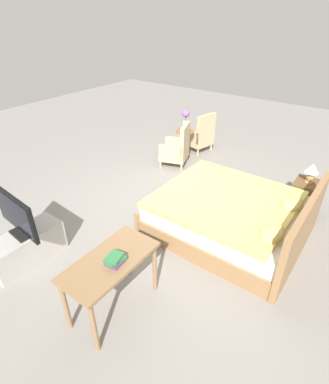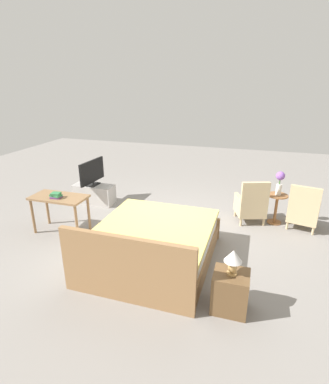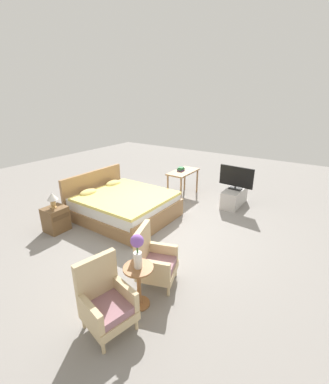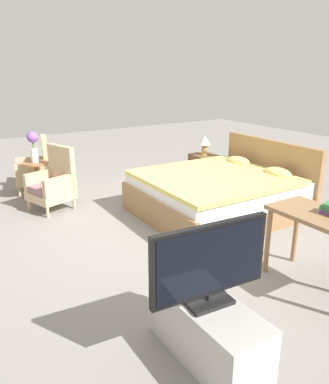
% 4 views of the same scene
% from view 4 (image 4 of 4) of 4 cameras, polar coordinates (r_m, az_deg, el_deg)
% --- Properties ---
extents(ground_plane, '(16.00, 16.00, 0.00)m').
position_cam_4_polar(ground_plane, '(4.89, -1.29, -5.62)').
color(ground_plane, gray).
extents(bed, '(1.85, 2.14, 0.96)m').
position_cam_4_polar(bed, '(5.39, 8.44, -0.13)').
color(bed, '#997047').
rests_on(bed, ground_plane).
extents(armchair_by_window_left, '(0.65, 0.65, 0.92)m').
position_cam_4_polar(armchair_by_window_left, '(6.62, -18.98, 3.25)').
color(armchair_by_window_left, '#CCB284').
rests_on(armchair_by_window_left, ground_plane).
extents(armchair_by_window_right, '(0.68, 0.68, 0.92)m').
position_cam_4_polar(armchair_by_window_right, '(5.70, -16.58, 1.15)').
color(armchair_by_window_right, '#CCB284').
rests_on(armchair_by_window_right, ground_plane).
extents(side_table, '(0.40, 0.40, 0.61)m').
position_cam_4_polar(side_table, '(6.13, -18.87, 2.20)').
color(side_table, '#936038').
rests_on(side_table, ground_plane).
extents(flower_vase, '(0.17, 0.17, 0.48)m').
position_cam_4_polar(flower_vase, '(6.01, -19.38, 6.98)').
color(flower_vase, silver).
rests_on(flower_vase, side_table).
extents(nightstand, '(0.44, 0.41, 0.53)m').
position_cam_4_polar(nightstand, '(6.78, 5.99, 3.53)').
color(nightstand, brown).
rests_on(nightstand, ground_plane).
extents(table_lamp, '(0.22, 0.22, 0.33)m').
position_cam_4_polar(table_lamp, '(6.68, 6.13, 7.49)').
color(table_lamp, tan).
rests_on(table_lamp, nightstand).
extents(tv_stand, '(0.96, 0.40, 0.44)m').
position_cam_4_polar(tv_stand, '(2.85, 6.51, -20.12)').
color(tv_stand, '#B7B2AD').
rests_on(tv_stand, ground_plane).
extents(tv_flatscreen, '(0.23, 0.89, 0.59)m').
position_cam_4_polar(tv_flatscreen, '(2.55, 6.98, -10.72)').
color(tv_flatscreen, black).
rests_on(tv_flatscreen, tv_stand).
extents(vanity_desk, '(1.04, 0.52, 0.72)m').
position_cam_4_polar(vanity_desk, '(3.70, 23.39, -4.94)').
color(vanity_desk, '#8E6B47').
rests_on(vanity_desk, ground_plane).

